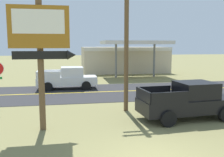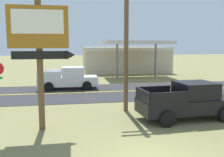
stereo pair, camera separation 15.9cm
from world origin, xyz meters
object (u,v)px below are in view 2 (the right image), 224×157
(motel_sign, at_px, (41,43))
(pickup_white_on_road, at_px, (69,78))
(gas_station, at_px, (126,59))
(utility_pole, at_px, (126,37))
(pickup_black_parked_on_lawn, at_px, (188,101))

(motel_sign, relative_size, pickup_white_on_road, 1.14)
(motel_sign, bearing_deg, gas_station, 68.56)
(utility_pole, xyz_separation_m, gas_station, (4.79, 20.93, -2.44))
(motel_sign, distance_m, utility_pole, 5.30)
(motel_sign, bearing_deg, pickup_black_parked_on_lawn, 4.33)
(motel_sign, xyz_separation_m, gas_station, (9.30, 23.68, -2.07))
(pickup_black_parked_on_lawn, distance_m, pickup_white_on_road, 12.13)
(gas_station, bearing_deg, pickup_white_on_road, -122.64)
(motel_sign, relative_size, gas_station, 0.49)
(utility_pole, height_order, pickup_black_parked_on_lawn, utility_pole)
(motel_sign, distance_m, pickup_black_parked_on_lawn, 8.02)
(motel_sign, height_order, utility_pole, utility_pole)
(pickup_white_on_road, bearing_deg, utility_pole, -67.68)
(gas_station, height_order, pickup_white_on_road, gas_station)
(motel_sign, bearing_deg, utility_pole, 31.39)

